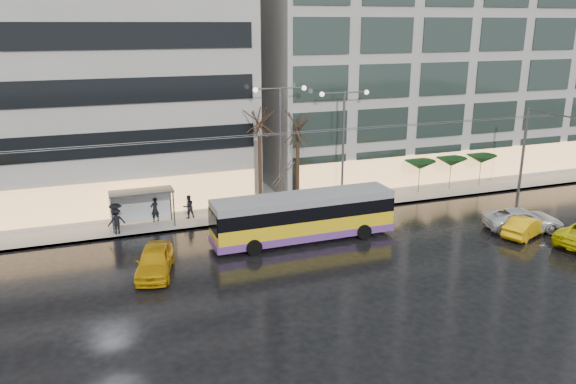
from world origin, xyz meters
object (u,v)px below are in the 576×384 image
trolleybus (304,218)px  bus_shelter (136,200)px  street_lamp_near (280,131)px  taxi_a (155,261)px

trolleybus → bus_shelter: 11.50m
bus_shelter → street_lamp_near: (10.38, 0.11, 4.03)m
street_lamp_near → taxi_a: (-10.18, -7.99, -5.21)m
bus_shelter → taxi_a: (0.20, -7.88, -1.18)m
bus_shelter → taxi_a: bus_shelter is taller
taxi_a → bus_shelter: bearing=105.3°
trolleybus → taxi_a: trolleybus is taller
trolleybus → street_lamp_near: size_ratio=1.32×
taxi_a → trolleybus: bearing=25.2°
trolleybus → taxi_a: size_ratio=2.58×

